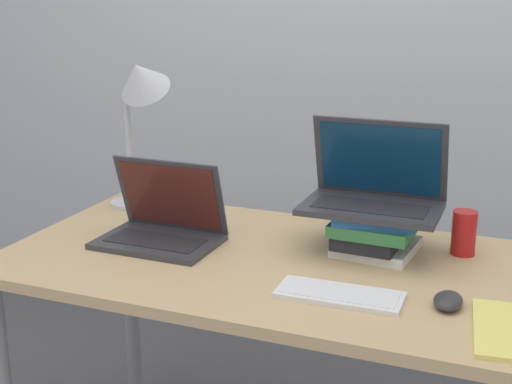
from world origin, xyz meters
TOP-DOWN VIEW (x-y plane):
  - wall_back at (0.00, 1.46)m, footprint 8.00×0.05m
  - desk at (0.00, 0.39)m, footprint 1.53×0.78m
  - laptop_left at (-0.38, 0.40)m, footprint 0.34×0.24m
  - book_stack at (0.21, 0.55)m, footprint 0.23×0.26m
  - laptop_on_books at (0.19, 0.56)m, footprint 0.37×0.24m
  - wireless_keyboard at (0.20, 0.21)m, footprint 0.30×0.13m
  - mouse at (0.44, 0.26)m, footprint 0.07×0.10m
  - soda_can at (0.43, 0.61)m, footprint 0.07×0.07m
  - desk_lamp at (-0.58, 0.64)m, footprint 0.23×0.20m

SIDE VIEW (x-z plane):
  - desk at x=0.00m, z-range 0.31..1.08m
  - wireless_keyboard at x=0.20m, z-range 0.77..0.79m
  - mouse at x=0.44m, z-range 0.77..0.80m
  - laptop_left at x=-0.38m, z-range 0.70..0.94m
  - soda_can at x=0.43m, z-range 0.77..0.89m
  - book_stack at x=0.21m, z-range 0.78..0.89m
  - laptop_on_books at x=0.19m, z-range 0.82..1.06m
  - desk_lamp at x=-0.58m, z-range 0.89..1.41m
  - wall_back at x=0.00m, z-range 0.00..2.70m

